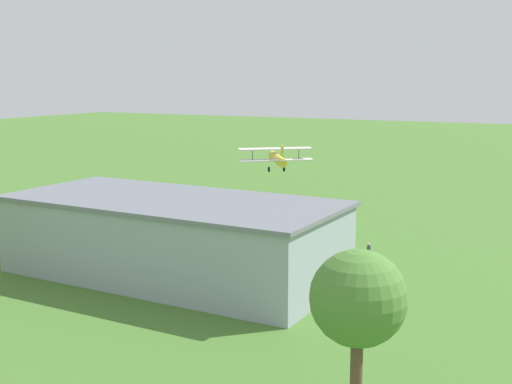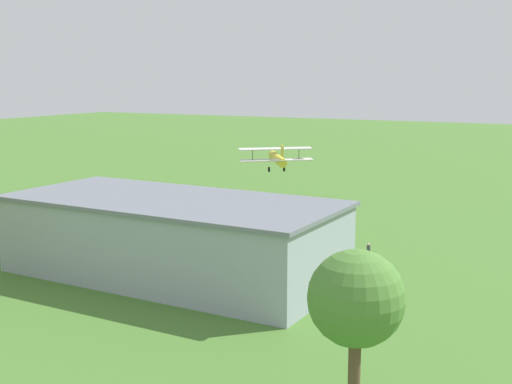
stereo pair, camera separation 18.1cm
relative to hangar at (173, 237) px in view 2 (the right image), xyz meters
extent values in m
plane|color=#47752D|center=(0.86, -28.02, -3.62)|extent=(400.00, 400.00, 0.00)
cube|color=#99A3AD|center=(0.00, 0.02, -0.18)|extent=(30.57, 14.46, 6.88)
cube|color=slate|center=(0.00, 0.02, 3.43)|extent=(31.19, 15.08, 0.35)
cube|color=#384251|center=(-0.22, -6.77, -0.80)|extent=(10.00, 0.49, 5.64)
cylinder|color=yellow|center=(0.79, -23.78, 4.59)|extent=(4.42, 5.18, 1.49)
cone|color=black|center=(2.77, -26.27, 4.36)|extent=(1.07, 1.06, 0.81)
cube|color=silver|center=(1.21, -24.30, 4.38)|extent=(7.98, 6.71, 0.21)
cube|color=silver|center=(1.48, -24.64, 5.73)|extent=(7.98, 6.71, 0.21)
cube|color=yellow|center=(-0.73, -21.85, 5.82)|extent=(0.82, 1.00, 1.38)
cube|color=silver|center=(-0.78, -21.79, 4.77)|extent=(2.60, 2.32, 0.14)
cylinder|color=black|center=(0.34, -24.74, 3.26)|extent=(0.51, 0.59, 0.64)
cylinder|color=black|center=(1.83, -23.56, 3.26)|extent=(0.51, 0.59, 0.64)
cylinder|color=#332D28|center=(-0.95, -26.29, 5.05)|extent=(0.17, 0.19, 1.38)
cylinder|color=#332D28|center=(3.64, -22.66, 5.05)|extent=(0.17, 0.19, 1.38)
cube|color=red|center=(15.60, -12.65, -2.93)|extent=(1.94, 4.03, 0.76)
cube|color=#2D3842|center=(15.60, -12.65, -2.25)|extent=(1.65, 2.28, 0.60)
cylinder|color=black|center=(14.66, -11.35, -3.30)|extent=(0.25, 0.65, 0.64)
cylinder|color=black|center=(16.42, -11.27, -3.30)|extent=(0.25, 0.65, 0.64)
cylinder|color=black|center=(14.79, -14.03, -3.30)|extent=(0.25, 0.65, 0.64)
cylinder|color=black|center=(16.54, -13.95, -3.30)|extent=(0.25, 0.65, 0.64)
cube|color=white|center=(22.02, -10.15, -2.92)|extent=(1.96, 3.97, 0.76)
cube|color=#2D3842|center=(22.02, -10.15, -2.29)|extent=(1.68, 2.25, 0.51)
cylinder|color=black|center=(21.16, -8.78, -3.30)|extent=(0.24, 0.65, 0.64)
cylinder|color=black|center=(22.97, -8.85, -3.30)|extent=(0.24, 0.65, 0.64)
cylinder|color=black|center=(21.06, -11.44, -3.30)|extent=(0.24, 0.65, 0.64)
cylinder|color=black|center=(22.88, -11.51, -3.30)|extent=(0.24, 0.65, 0.64)
cube|color=black|center=(27.85, -11.25, -2.94)|extent=(1.99, 4.74, 0.73)
cube|color=#2D3842|center=(27.85, -11.25, -2.30)|extent=(1.66, 2.69, 0.55)
cylinder|color=black|center=(27.10, -9.63, -3.30)|extent=(0.26, 0.65, 0.64)
cylinder|color=black|center=(28.80, -9.73, -3.30)|extent=(0.26, 0.65, 0.64)
cylinder|color=black|center=(26.90, -12.77, -3.30)|extent=(0.26, 0.65, 0.64)
cylinder|color=black|center=(28.60, -12.88, -3.30)|extent=(0.26, 0.65, 0.64)
cylinder|color=black|center=(33.99, -11.76, -3.30)|extent=(0.31, 0.67, 0.64)
cylinder|color=black|center=(35.65, -12.01, -3.30)|extent=(0.31, 0.67, 0.64)
cylinder|color=navy|center=(-5.63, -16.71, -3.18)|extent=(0.43, 0.43, 0.89)
cylinder|color=#33723F|center=(-5.63, -16.71, -2.42)|extent=(0.51, 0.51, 0.63)
sphere|color=#9E704C|center=(-5.63, -16.71, -1.98)|extent=(0.24, 0.24, 0.24)
cylinder|color=orange|center=(-14.33, -13.22, -3.17)|extent=(0.39, 0.39, 0.90)
cylinder|color=#3F3F47|center=(-14.33, -13.22, -2.40)|extent=(0.47, 0.47, 0.64)
sphere|color=beige|center=(-14.33, -13.22, -1.96)|extent=(0.24, 0.24, 0.24)
cylinder|color=orange|center=(0.27, -17.09, -3.18)|extent=(0.44, 0.44, 0.88)
cylinder|color=navy|center=(0.27, -17.09, -2.43)|extent=(0.52, 0.52, 0.62)
sphere|color=#9E704C|center=(0.27, -17.09, -2.00)|extent=(0.24, 0.24, 0.24)
cylinder|color=navy|center=(11.41, -15.90, -3.20)|extent=(0.43, 0.43, 0.84)
cylinder|color=beige|center=(11.41, -15.90, -2.49)|extent=(0.51, 0.51, 0.60)
sphere|color=brown|center=(11.41, -15.90, -2.07)|extent=(0.23, 0.23, 0.23)
cylinder|color=brown|center=(-23.92, 18.93, -0.71)|extent=(0.63, 0.63, 5.84)
sphere|color=#4C7F33|center=(-23.92, 18.93, 3.67)|extent=(4.87, 4.87, 4.87)
camera|label=1|loc=(-33.81, 49.16, 14.38)|focal=46.81mm
camera|label=2|loc=(-33.97, 49.08, 14.38)|focal=46.81mm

